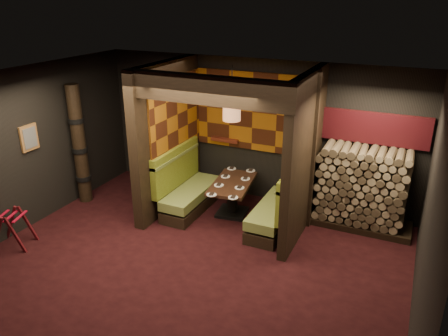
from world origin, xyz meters
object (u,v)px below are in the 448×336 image
at_px(firewood_stack, 366,189).
at_px(dining_table, 232,193).
at_px(totem_column, 79,146).
at_px(luggage_rack, 13,227).
at_px(pendant_lamp, 232,108).
at_px(booth_bench_left, 187,190).
at_px(booth_bench_right, 279,208).

bearing_deg(firewood_stack, dining_table, -166.95).
bearing_deg(firewood_stack, totem_column, -166.81).
bearing_deg(totem_column, luggage_rack, -86.67).
bearing_deg(pendant_lamp, luggage_rack, -138.82).
distance_m(dining_table, pendant_lamp, 1.68).
bearing_deg(dining_table, booth_bench_left, -170.16).
height_order(booth_bench_left, dining_table, booth_bench_left).
distance_m(booth_bench_right, firewood_stack, 1.56).
height_order(dining_table, pendant_lamp, pendant_lamp).
xyz_separation_m(booth_bench_right, totem_column, (-3.98, -0.55, 0.79)).
relative_size(booth_bench_left, booth_bench_right, 1.00).
relative_size(pendant_lamp, totem_column, 0.40).
bearing_deg(firewood_stack, booth_bench_left, -167.83).
distance_m(dining_table, firewood_stack, 2.43).
distance_m(luggage_rack, totem_column, 2.05).
distance_m(booth_bench_right, dining_table, 1.00).
height_order(booth_bench_left, totem_column, totem_column).
distance_m(pendant_lamp, totem_column, 3.20).
xyz_separation_m(luggage_rack, totem_column, (-0.11, 1.86, 0.85)).
relative_size(booth_bench_right, firewood_stack, 0.92).
distance_m(booth_bench_left, firewood_stack, 3.34).
bearing_deg(booth_bench_left, booth_bench_right, 0.00).
relative_size(luggage_rack, firewood_stack, 0.42).
bearing_deg(totem_column, booth_bench_left, 14.75).
relative_size(booth_bench_left, totem_column, 0.67).
xyz_separation_m(pendant_lamp, totem_column, (-2.99, -0.66, -0.92)).
height_order(booth_bench_left, booth_bench_right, same).
distance_m(dining_table, luggage_rack, 3.86).
relative_size(booth_bench_left, luggage_rack, 2.20).
bearing_deg(booth_bench_right, booth_bench_left, 180.00).
height_order(pendant_lamp, firewood_stack, pendant_lamp).
distance_m(booth_bench_right, luggage_rack, 4.56).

